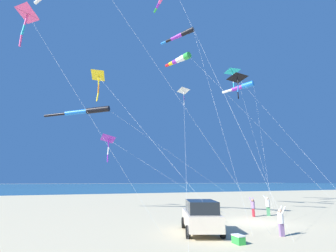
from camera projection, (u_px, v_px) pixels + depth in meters
ground_plane at (255, 223)px, 17.55m from camera, size 600.00×600.00×0.00m
ocean_water_strip at (96, 185)px, 168.38m from camera, size 240.00×600.00×0.01m
parked_car at (201, 216)px, 14.23m from camera, size 4.67×3.15×1.85m
cooler_box at (238, 239)px, 11.63m from camera, size 0.62×0.42×0.42m
person_child_green_jacket at (253, 206)px, 20.61m from camera, size 0.52×0.42×1.60m
person_child_grey_jacket at (281, 220)px, 13.35m from camera, size 0.39×0.49×1.60m
person_bystander_far at (268, 204)px, 21.19m from camera, size 0.62×0.62×1.75m
kite_delta_checkered_midright at (109, 139)px, 28.21m from camera, size 10.09×10.87×8.39m
kite_delta_blue_topmost at (232, 72)px, 32.90m from camera, size 14.88×1.95×18.09m
kite_delta_teal_far_right at (184, 92)px, 21.20m from camera, size 8.65×4.08×11.07m
kite_delta_striped_overhead at (237, 78)px, 29.28m from camera, size 5.23×2.26×15.78m
kite_windsock_green_low_center at (86, 111)px, 24.76m from camera, size 8.07×20.01×10.52m
kite_windsock_rainbow_low_near at (180, 59)px, 28.11m from camera, size 12.46×11.02×17.36m
kite_windsock_long_streamer_right at (181, 35)px, 21.86m from camera, size 7.90×2.94×16.36m
kite_delta_white_trailing at (28, 14)px, 18.27m from camera, size 6.32×10.12×15.87m
kite_delta_red_high_left at (99, 76)px, 22.51m from camera, size 11.67×7.59×13.15m
kite_windsock_yellow_midlevel at (242, 87)px, 36.13m from camera, size 11.25×5.30×17.40m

